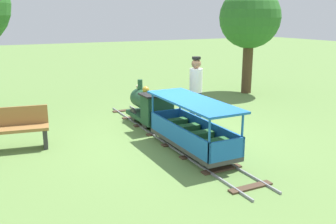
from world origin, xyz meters
name	(u,v)px	position (x,y,z in m)	size (l,w,h in m)	color
ground_plane	(172,139)	(0.00, 0.00, 0.00)	(60.00, 60.00, 0.00)	#608442
track	(170,137)	(0.00, 0.07, 0.02)	(0.75, 6.05, 0.04)	gray
locomotive	(150,106)	(0.00, 1.10, 0.48)	(0.71, 1.45, 0.98)	#1E472D
passenger_car	(192,131)	(0.00, -0.83, 0.42)	(0.81, 2.35, 0.97)	#3F3F3F
conductor_person	(196,85)	(0.98, 0.69, 0.96)	(0.30, 0.30, 1.62)	#282D47
park_bench	(13,129)	(-3.00, 0.84, 0.42)	(1.35, 0.61, 0.82)	olive
oak_tree_far	(250,19)	(4.52, 3.25, 2.43)	(1.97, 1.97, 3.46)	#4C3823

